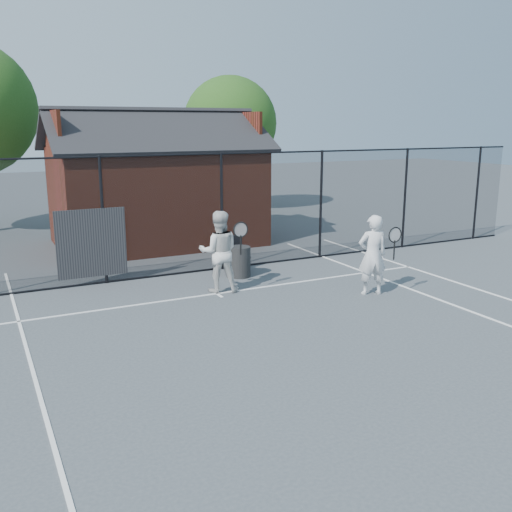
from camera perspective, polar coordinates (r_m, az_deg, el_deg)
name	(u,v)px	position (r m, az deg, el deg)	size (l,w,h in m)	color
ground	(283,338)	(10.21, 2.67, -8.18)	(80.00, 80.00, 0.00)	#43484C
court_lines	(324,365)	(9.17, 6.78, -10.78)	(11.02, 18.00, 0.01)	white
fence	(173,218)	(14.16, -8.30, 3.80)	(22.04, 3.00, 3.00)	black
clubhouse	(156,192)	(18.16, -9.93, 6.28)	(6.50, 4.36, 4.19)	#602716
tree_right	(230,124)	(24.95, -2.61, 13.10)	(3.97, 3.97, 5.70)	#321E14
player_front	(373,255)	(12.75, 11.58, 0.11)	(0.84, 0.67, 1.78)	silver
player_back	(219,252)	(12.74, -3.73, 0.45)	(1.08, 0.94, 1.84)	silver
chair_left	(239,255)	(14.36, -1.73, 0.07)	(0.45, 0.47, 0.93)	black
chair_right	(236,255)	(14.53, -2.03, 0.14)	(0.43, 0.45, 0.89)	black
waste_bin	(240,262)	(14.06, -1.61, -0.58)	(0.52, 0.52, 0.76)	#242424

